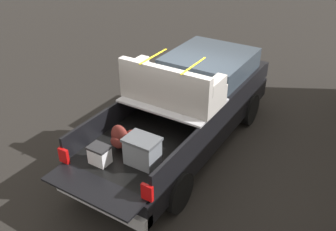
% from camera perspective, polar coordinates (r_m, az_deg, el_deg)
% --- Properties ---
extents(ground_plane, '(40.00, 40.00, 0.00)m').
position_cam_1_polar(ground_plane, '(8.44, 2.15, -4.68)').
color(ground_plane, black).
extents(pickup_truck, '(6.05, 2.06, 2.23)m').
position_cam_1_polar(pickup_truck, '(8.19, 3.48, 1.90)').
color(pickup_truck, black).
rests_on(pickup_truck, ground_plane).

